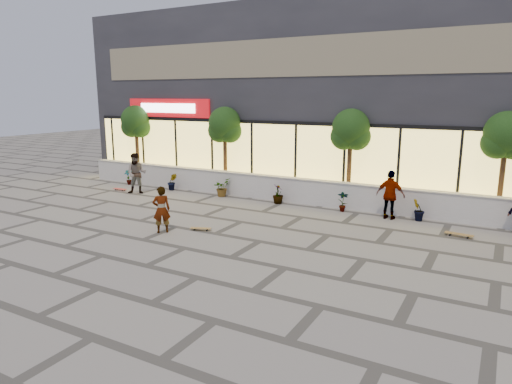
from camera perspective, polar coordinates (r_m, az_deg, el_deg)
The scene contains 19 objects.
ground at distance 13.76m, azimuth -8.91°, elevation -6.95°, with size 80.00×80.00×0.00m, color gray.
planter_wall at distance 19.42m, azimuth 3.76°, elevation 0.38°, with size 22.00×0.42×1.04m.
retail_building at distance 24.10m, azimuth 9.57°, elevation 11.42°, with size 24.00×9.17×8.50m.
shrub_a at distance 23.85m, azimuth -15.65°, elevation 1.85°, with size 0.43×0.29×0.81m, color #173812.
shrub_b at distance 21.99m, azimuth -10.43°, elevation 1.27°, with size 0.45×0.36×0.81m, color #173812.
shrub_c at distance 20.36m, azimuth -4.31°, elevation 0.58°, with size 0.73×0.63×0.81m, color #173812.
shrub_d at distance 19.00m, azimuth 2.78°, elevation -0.24°, with size 0.45×0.45×0.81m, color #173812.
shrub_e at distance 17.97m, azimuth 10.81°, elevation -1.16°, with size 0.43×0.29×0.81m, color #173812.
shrub_f at distance 17.34m, azimuth 19.62°, elevation -2.13°, with size 0.45×0.36×0.81m, color #173812.
tree_west at distance 24.79m, azimuth -14.79°, elevation 8.29°, with size 1.60×1.50×3.92m.
tree_midwest at distance 21.38m, azimuth -3.93°, elevation 8.11°, with size 1.60×1.50×3.92m.
tree_mideast at distance 18.82m, azimuth 11.75°, elevation 7.36°, with size 1.60×1.50×3.92m.
tree_east at distance 17.98m, azimuth 28.79°, elevation 5.92°, with size 1.60×1.50×3.92m.
skater_center at distance 15.21m, azimuth -11.74°, elevation -2.16°, with size 0.57×0.37×1.56m, color white.
skater_left at distance 21.50m, azimuth -14.69°, elevation 2.25°, with size 0.91×0.71×1.86m, color #9E8066.
skater_right_near at distance 17.18m, azimuth 16.46°, elevation -0.37°, with size 1.05×0.44×1.79m, color white.
skateboard_center at distance 15.41m, azimuth -6.91°, elevation -4.53°, with size 0.72×0.41×0.08m.
skateboard_left at distance 22.56m, azimuth -16.65°, elevation 0.37°, with size 0.73×0.23×0.09m.
skateboard_right_near at distance 15.99m, azimuth 24.05°, elevation -4.84°, with size 0.87×0.30×0.10m.
Camera 1 is at (8.07, -10.22, 4.45)m, focal length 32.00 mm.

